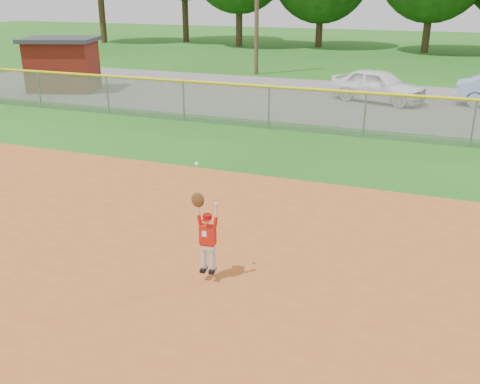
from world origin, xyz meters
name	(u,v)px	position (x,y,z in m)	size (l,w,h in m)	color
ground	(273,279)	(0.00, 0.00, 0.00)	(120.00, 120.00, 0.00)	#205F15
parking_strip	(384,103)	(0.00, 16.00, 0.01)	(44.00, 10.00, 0.03)	slate
car_white_a	(378,85)	(-0.36, 16.19, 0.73)	(1.66, 4.12, 1.40)	white
utility_shed	(63,64)	(-14.92, 13.63, 1.28)	(4.00, 3.53, 2.51)	#5C160D
outfield_fence	(365,112)	(0.00, 10.00, 0.88)	(40.06, 0.10, 1.55)	gray
ballplayer	(206,233)	(-1.03, -0.45, 0.90)	(0.47, 0.21, 1.93)	silver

